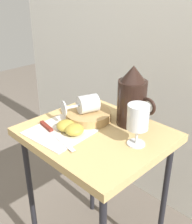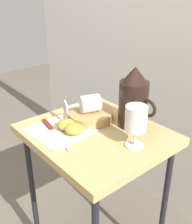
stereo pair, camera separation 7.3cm
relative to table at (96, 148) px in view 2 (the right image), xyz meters
The scene contains 10 objects.
curtain_drape 0.72m from the table, 90.00° to the left, with size 2.40×0.03×2.18m, color white.
table is the anchor object (origin of this frame).
linen_napkin 0.16m from the table, 131.61° to the right, with size 0.21×0.21×0.00m, color silver.
basket_tray 0.14m from the table, 153.42° to the left, with size 0.18×0.18×0.04m, color tan.
pitcher 0.23m from the table, 69.42° to the left, with size 0.16×0.11×0.24m.
wine_glass_upright 0.24m from the table, 12.35° to the left, with size 0.07×0.07×0.15m.
wine_glass_tipped_near 0.18m from the table, 157.12° to the left, with size 0.11×0.16×0.07m.
apple_half_left 0.15m from the table, 135.46° to the right, with size 0.07×0.07×0.04m, color #B29938.
apple_half_right 0.13m from the table, 114.25° to the right, with size 0.07×0.07×0.04m, color #B29938.
knife 0.18m from the table, 129.92° to the right, with size 0.24×0.05×0.01m.
Camera 2 is at (0.69, -0.58, 1.19)m, focal length 44.18 mm.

